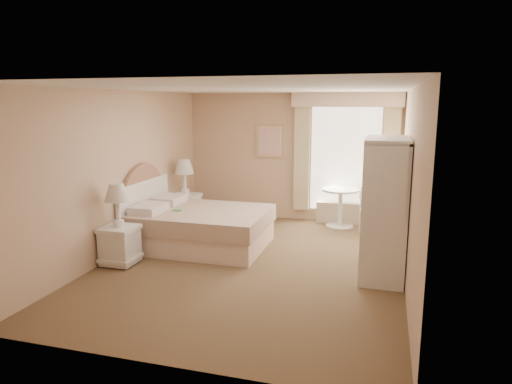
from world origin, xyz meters
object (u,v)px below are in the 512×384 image
(cafe_chair, at_px, (372,206))
(nightstand_far, at_px, (185,201))
(round_table, at_px, (340,202))
(armoire, at_px, (384,220))
(nightstand_near, at_px, (119,235))
(bed, at_px, (196,225))

(cafe_chair, bearing_deg, nightstand_far, 166.67)
(nightstand_far, height_order, cafe_chair, nightstand_far)
(round_table, bearing_deg, nightstand_far, -166.57)
(armoire, bearing_deg, round_table, 108.92)
(nightstand_near, xyz_separation_m, nightstand_far, (0.00, 2.26, 0.03))
(armoire, bearing_deg, nightstand_far, 155.83)
(cafe_chair, bearing_deg, armoire, -102.20)
(nightstand_near, bearing_deg, cafe_chair, 36.69)
(nightstand_near, relative_size, round_table, 1.61)
(armoire, bearing_deg, bed, 170.55)
(nightstand_near, xyz_separation_m, armoire, (3.65, 0.62, 0.33))
(bed, xyz_separation_m, nightstand_far, (-0.72, 1.15, 0.13))
(bed, bearing_deg, armoire, -9.45)
(bed, relative_size, armoire, 1.13)
(nightstand_far, relative_size, armoire, 0.67)
(nightstand_far, height_order, armoire, armoire)
(cafe_chair, bearing_deg, round_table, 128.81)
(bed, bearing_deg, nightstand_far, 121.95)
(bed, distance_m, armoire, 3.01)
(nightstand_near, relative_size, armoire, 0.63)
(nightstand_near, height_order, nightstand_far, nightstand_far)
(round_table, relative_size, armoire, 0.39)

